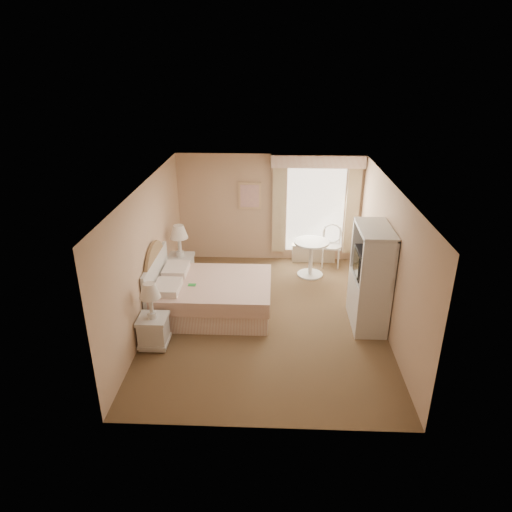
{
  "coord_description": "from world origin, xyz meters",
  "views": [
    {
      "loc": [
        0.12,
        -7.3,
        4.42
      ],
      "look_at": [
        -0.2,
        0.3,
        1.11
      ],
      "focal_mm": 32.0,
      "sensor_mm": 36.0,
      "label": 1
    }
  ],
  "objects_px": {
    "nightstand_near": "(153,323)",
    "cafe_chair": "(332,242)",
    "round_table": "(311,253)",
    "bed": "(207,295)",
    "nightstand_far": "(181,262)",
    "armoire": "(370,285)"
  },
  "relations": [
    {
      "from": "nightstand_far",
      "to": "bed",
      "type": "bearing_deg",
      "value": -59.25
    },
    {
      "from": "nightstand_near",
      "to": "nightstand_far",
      "type": "relative_size",
      "value": 0.9
    },
    {
      "from": "nightstand_far",
      "to": "armoire",
      "type": "distance_m",
      "value": 3.95
    },
    {
      "from": "round_table",
      "to": "bed",
      "type": "bearing_deg",
      "value": -140.61
    },
    {
      "from": "bed",
      "to": "armoire",
      "type": "bearing_deg",
      "value": -5.31
    },
    {
      "from": "cafe_chair",
      "to": "nightstand_near",
      "type": "bearing_deg",
      "value": -126.04
    },
    {
      "from": "nightstand_near",
      "to": "round_table",
      "type": "distance_m",
      "value": 3.97
    },
    {
      "from": "bed",
      "to": "cafe_chair",
      "type": "bearing_deg",
      "value": 41.77
    },
    {
      "from": "nightstand_near",
      "to": "round_table",
      "type": "height_order",
      "value": "nightstand_near"
    },
    {
      "from": "armoire",
      "to": "round_table",
      "type": "bearing_deg",
      "value": 114.32
    },
    {
      "from": "round_table",
      "to": "cafe_chair",
      "type": "distance_m",
      "value": 0.79
    },
    {
      "from": "nightstand_near",
      "to": "armoire",
      "type": "relative_size",
      "value": 0.62
    },
    {
      "from": "bed",
      "to": "round_table",
      "type": "bearing_deg",
      "value": 39.39
    },
    {
      "from": "armoire",
      "to": "nightstand_near",
      "type": "bearing_deg",
      "value": -166.4
    },
    {
      "from": "nightstand_near",
      "to": "cafe_chair",
      "type": "height_order",
      "value": "nightstand_near"
    },
    {
      "from": "nightstand_far",
      "to": "armoire",
      "type": "relative_size",
      "value": 0.69
    },
    {
      "from": "nightstand_near",
      "to": "round_table",
      "type": "xyz_separation_m",
      "value": [
        2.77,
        2.84,
        0.1
      ]
    },
    {
      "from": "nightstand_far",
      "to": "round_table",
      "type": "distance_m",
      "value": 2.81
    },
    {
      "from": "bed",
      "to": "round_table",
      "type": "xyz_separation_m",
      "value": [
        2.05,
        1.68,
        0.18
      ]
    },
    {
      "from": "round_table",
      "to": "cafe_chair",
      "type": "height_order",
      "value": "cafe_chair"
    },
    {
      "from": "bed",
      "to": "nightstand_near",
      "type": "xyz_separation_m",
      "value": [
        -0.72,
        -1.16,
        0.08
      ]
    },
    {
      "from": "nightstand_near",
      "to": "cafe_chair",
      "type": "bearing_deg",
      "value": 46.38
    }
  ]
}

